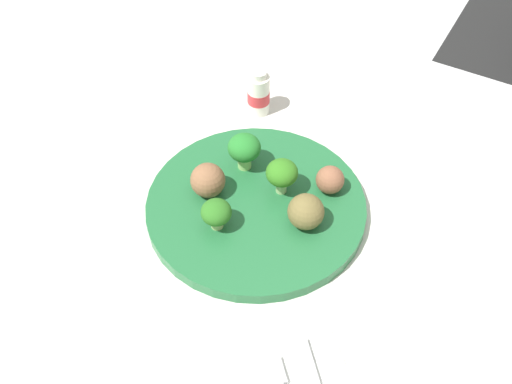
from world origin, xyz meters
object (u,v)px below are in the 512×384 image
(plate, at_px, (256,207))
(broccoli_floret_front_right, at_px, (216,213))
(broccoli_floret_mid_right, at_px, (282,174))
(meatball_mid_left, at_px, (306,212))
(broccoli_floret_front_left, at_px, (247,148))
(meatball_mid_right, at_px, (331,182))
(yogurt_bottle, at_px, (259,94))
(meatball_near_rim, at_px, (208,180))

(plate, height_order, broccoli_floret_front_right, broccoli_floret_front_right)
(plate, height_order, broccoli_floret_mid_right, broccoli_floret_mid_right)
(broccoli_floret_front_right, height_order, meatball_mid_left, meatball_mid_left)
(broccoli_floret_front_left, height_order, meatball_mid_right, broccoli_floret_front_left)
(broccoli_floret_mid_right, height_order, meatball_mid_left, broccoli_floret_mid_right)
(broccoli_floret_mid_right, xyz_separation_m, meatball_mid_right, (-0.02, -0.06, -0.01))
(broccoli_floret_front_right, height_order, yogurt_bottle, yogurt_bottle)
(meatball_mid_right, distance_m, yogurt_bottle, 0.20)
(meatball_near_rim, distance_m, meatball_mid_left, 0.13)
(broccoli_floret_front_left, xyz_separation_m, yogurt_bottle, (0.12, -0.05, -0.02))
(plate, distance_m, meatball_near_rim, 0.07)
(meatball_mid_left, distance_m, yogurt_bottle, 0.24)
(meatball_mid_left, bearing_deg, meatball_mid_right, -46.97)
(plate, height_order, meatball_near_rim, meatball_near_rim)
(broccoli_floret_front_right, xyz_separation_m, meatball_mid_left, (-0.02, -0.11, -0.00))
(meatball_mid_left, relative_size, meatball_mid_right, 1.23)
(broccoli_floret_front_right, xyz_separation_m, yogurt_bottle, (0.22, -0.10, -0.01))
(broccoli_floret_mid_right, distance_m, meatball_near_rim, 0.09)
(meatball_mid_left, xyz_separation_m, meatball_mid_right, (0.04, -0.05, -0.00))
(broccoli_floret_mid_right, bearing_deg, yogurt_bottle, -4.09)
(broccoli_floret_mid_right, bearing_deg, plate, 108.26)
(plate, xyz_separation_m, yogurt_bottle, (0.19, -0.05, 0.02))
(meatball_near_rim, relative_size, meatball_mid_left, 0.99)
(meatball_mid_right, bearing_deg, broccoli_floret_mid_right, 75.03)
(plate, relative_size, meatball_mid_left, 6.22)
(meatball_near_rim, bearing_deg, yogurt_bottle, -33.33)
(broccoli_floret_front_right, bearing_deg, broccoli_floret_mid_right, -67.31)
(broccoli_floret_mid_right, relative_size, meatball_near_rim, 1.12)
(meatball_near_rim, distance_m, yogurt_bottle, 0.19)
(broccoli_floret_front_left, height_order, meatball_near_rim, broccoli_floret_front_left)
(broccoli_floret_front_right, height_order, meatball_near_rim, meatball_near_rim)
(yogurt_bottle, bearing_deg, broccoli_floret_front_left, 159.83)
(plate, xyz_separation_m, broccoli_floret_mid_right, (0.01, -0.04, 0.04))
(broccoli_floret_front_left, bearing_deg, plate, 176.97)
(meatball_near_rim, bearing_deg, broccoli_floret_front_right, 179.78)
(broccoli_floret_front_right, xyz_separation_m, broccoli_floret_mid_right, (0.04, -0.09, 0.01))
(plate, bearing_deg, meatball_mid_left, -133.04)
(meatball_near_rim, distance_m, meatball_mid_right, 0.16)
(broccoli_floret_mid_right, distance_m, meatball_mid_left, 0.06)
(broccoli_floret_front_right, xyz_separation_m, meatball_mid_right, (0.02, -0.15, -0.01))
(broccoli_floret_mid_right, bearing_deg, meatball_mid_left, -166.27)
(meatball_mid_right, xyz_separation_m, yogurt_bottle, (0.19, 0.05, -0.00))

